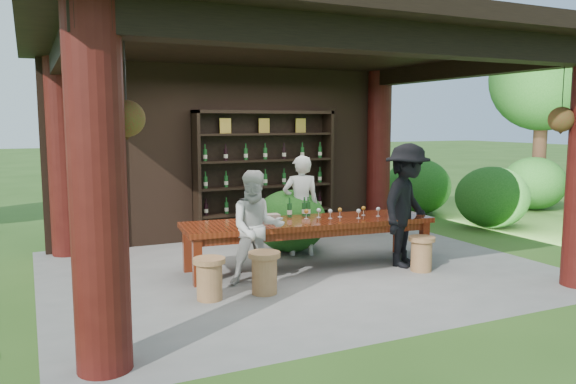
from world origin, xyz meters
name	(u,v)px	position (x,y,z in m)	size (l,w,h in m)	color
ground	(299,269)	(0.00, 0.00, 0.00)	(90.00, 90.00, 0.00)	#2D5119
pavilion	(286,129)	(-0.01, 0.43, 2.13)	(7.50, 6.00, 3.60)	slate
wine_shelf	(265,175)	(0.47, 2.45, 1.23)	(2.80, 0.43, 2.46)	black
tasting_table	(309,227)	(0.19, 0.04, 0.64)	(3.95, 1.32, 0.75)	#501A0B
stool_near_left	(264,272)	(-0.95, -0.91, 0.30)	(0.42, 0.42, 0.56)	#93633B
stool_near_right	(421,253)	(1.64, -0.87, 0.28)	(0.40, 0.40, 0.53)	#93633B
stool_far_left	(209,278)	(-1.68, -0.85, 0.29)	(0.41, 0.41, 0.54)	#93633B
host	(301,205)	(0.44, 0.84, 0.85)	(0.62, 0.41, 1.69)	silver
guest_woman	(257,228)	(-0.88, -0.47, 0.80)	(0.77, 0.60, 1.59)	beige
guest_man	(407,205)	(1.61, -0.52, 0.96)	(1.24, 0.71, 1.92)	black
table_bottles	(301,207)	(0.21, 0.36, 0.90)	(0.39, 0.12, 0.31)	#194C1E
table_glasses	(332,213)	(0.59, 0.03, 0.82)	(2.10, 0.39, 0.15)	silver
napkin_basket	(270,219)	(-0.48, 0.00, 0.82)	(0.26, 0.18, 0.14)	#BF6672
shrubs	(404,211)	(2.86, 1.21, 0.53)	(15.70, 7.32, 1.36)	#194C14
trees	(421,67)	(3.69, 1.89, 3.37)	(20.07, 11.38, 4.80)	#3F2819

